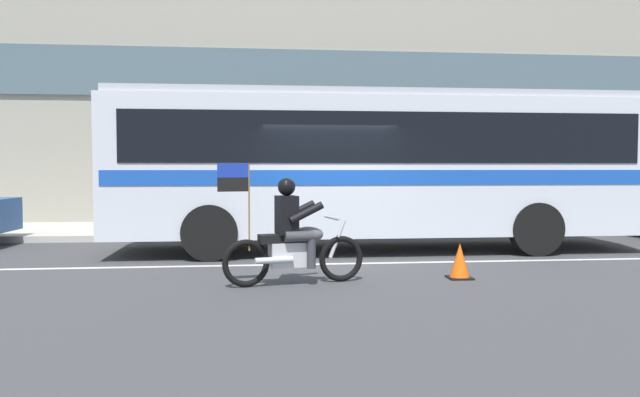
% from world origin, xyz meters
% --- Properties ---
extents(ground_plane, '(60.00, 60.00, 0.00)m').
position_xyz_m(ground_plane, '(0.00, 0.00, 0.00)').
color(ground_plane, '#3D3D3F').
extents(sidewalk_curb, '(28.00, 3.80, 0.15)m').
position_xyz_m(sidewalk_curb, '(0.00, 5.10, 0.07)').
color(sidewalk_curb, '#B7B2A8').
rests_on(sidewalk_curb, ground_plane).
extents(lane_center_stripe, '(26.60, 0.14, 0.01)m').
position_xyz_m(lane_center_stripe, '(0.00, -0.60, 0.00)').
color(lane_center_stripe, silver).
rests_on(lane_center_stripe, ground_plane).
extents(office_building_facade, '(28.00, 0.89, 12.79)m').
position_xyz_m(office_building_facade, '(0.00, 7.39, 6.40)').
color(office_building_facade, gray).
rests_on(office_building_facade, ground_plane).
extents(transit_bus, '(10.73, 2.64, 3.22)m').
position_xyz_m(transit_bus, '(1.09, 1.19, 1.88)').
color(transit_bus, silver).
rests_on(transit_bus, ground_plane).
extents(motorcycle_with_rider, '(2.16, 0.77, 1.78)m').
position_xyz_m(motorcycle_with_rider, '(-0.86, -2.46, 0.67)').
color(motorcycle_with_rider, black).
rests_on(motorcycle_with_rider, ground_plane).
extents(traffic_cone, '(0.36, 0.36, 0.55)m').
position_xyz_m(traffic_cone, '(1.73, -2.27, 0.26)').
color(traffic_cone, '#EA590F').
rests_on(traffic_cone, ground_plane).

